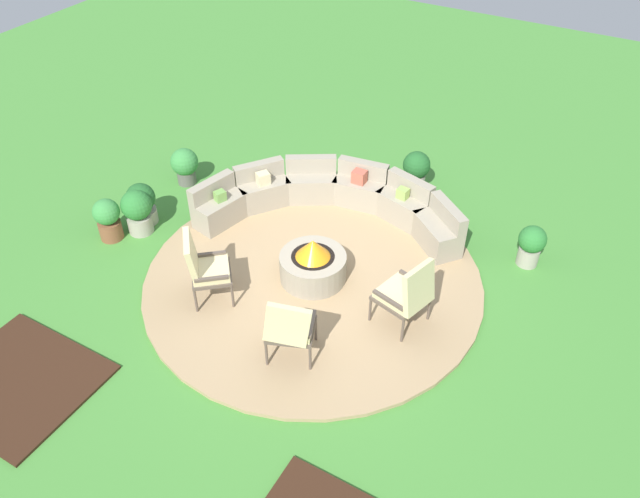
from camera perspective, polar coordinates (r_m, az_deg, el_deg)
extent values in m
plane|color=#478C38|center=(9.11, -0.63, -2.88)|extent=(24.00, 24.00, 0.00)
cylinder|color=tan|center=(9.09, -0.63, -2.74)|extent=(4.86, 4.86, 0.06)
cube|color=#382114|center=(8.65, -25.67, -10.81)|extent=(1.84, 1.60, 0.04)
cylinder|color=#9E937F|center=(8.94, -0.64, -1.64)|extent=(0.95, 0.95, 0.40)
cylinder|color=black|center=(8.82, -0.65, -0.81)|extent=(0.62, 0.62, 0.06)
cone|color=orange|center=(8.71, -0.65, 0.04)|extent=(0.49, 0.49, 0.28)
cube|color=#9E937F|center=(9.64, 10.55, 1.31)|extent=(0.93, 0.87, 0.44)
cube|color=#9E937F|center=(9.50, 11.56, 3.21)|extent=(0.75, 0.65, 0.27)
cube|color=#9E937F|center=(10.11, 7.55, 3.71)|extent=(0.92, 0.66, 0.44)
cube|color=#9E937F|center=(10.00, 8.25, 5.71)|extent=(0.84, 0.38, 0.27)
cube|color=#9E937F|center=(10.41, 3.60, 5.18)|extent=(0.88, 0.56, 0.44)
cube|color=#9E937F|center=(10.33, 3.95, 7.24)|extent=(0.85, 0.27, 0.27)
cube|color=#9E937F|center=(10.51, -0.79, 5.64)|extent=(0.94, 0.81, 0.44)
cube|color=#9E937F|center=(10.44, -0.82, 7.72)|extent=(0.79, 0.57, 0.27)
cube|color=#9E937F|center=(10.40, -5.17, 5.06)|extent=(0.85, 0.94, 0.44)
cube|color=#9E937F|center=(10.32, -5.57, 7.11)|extent=(0.61, 0.77, 0.27)
cube|color=#9E937F|center=(10.09, -9.06, 3.47)|extent=(0.62, 0.91, 0.44)
cube|color=#9E937F|center=(9.99, -9.81, 5.46)|extent=(0.33, 0.85, 0.27)
cube|color=#93B756|center=(9.90, 7.51, 5.02)|extent=(0.18, 0.16, 0.17)
cube|color=#70A34C|center=(9.89, -9.05, 4.78)|extent=(0.19, 0.20, 0.16)
cube|color=#BC5B47|center=(10.19, 3.58, 6.56)|extent=(0.22, 0.18, 0.21)
cube|color=beige|center=(10.18, -5.18, 6.40)|extent=(0.25, 0.26, 0.20)
cylinder|color=brown|center=(8.99, -8.18, -1.94)|extent=(0.04, 0.04, 0.38)
cylinder|color=brown|center=(8.59, -7.93, -4.27)|extent=(0.04, 0.04, 0.38)
cylinder|color=brown|center=(9.00, -11.29, -2.30)|extent=(0.04, 0.04, 0.38)
cylinder|color=brown|center=(8.61, -11.19, -4.64)|extent=(0.04, 0.04, 0.38)
cube|color=brown|center=(8.65, -9.80, -2.21)|extent=(0.77, 0.78, 0.05)
cube|color=beige|center=(8.60, -9.85, -1.87)|extent=(0.71, 0.71, 0.09)
cube|color=beige|center=(8.44, -11.56, -0.69)|extent=(0.41, 0.53, 0.67)
cube|color=brown|center=(8.76, -9.98, -0.46)|extent=(0.37, 0.33, 0.04)
cube|color=brown|center=(8.37, -9.82, -2.67)|extent=(0.37, 0.33, 0.04)
cylinder|color=brown|center=(8.16, -4.18, -6.87)|extent=(0.04, 0.04, 0.38)
cylinder|color=brown|center=(8.09, -0.39, -7.26)|extent=(0.04, 0.04, 0.38)
cylinder|color=brown|center=(7.83, -4.87, -9.46)|extent=(0.04, 0.04, 0.38)
cylinder|color=brown|center=(7.76, -0.90, -9.89)|extent=(0.04, 0.04, 0.38)
cube|color=brown|center=(7.79, -2.63, -7.29)|extent=(0.73, 0.71, 0.05)
cube|color=beige|center=(7.74, -2.65, -6.93)|extent=(0.68, 0.65, 0.09)
cube|color=beige|center=(7.42, -3.00, -6.92)|extent=(0.58, 0.33, 0.63)
cube|color=brown|center=(7.74, -4.56, -6.40)|extent=(0.22, 0.44, 0.04)
cube|color=brown|center=(7.67, -0.75, -6.79)|extent=(0.22, 0.44, 0.04)
cylinder|color=brown|center=(8.35, 4.57, -5.50)|extent=(0.04, 0.04, 0.38)
cylinder|color=brown|center=(8.68, 6.99, -3.60)|extent=(0.04, 0.04, 0.38)
cylinder|color=brown|center=(8.13, 7.49, -7.37)|extent=(0.04, 0.04, 0.38)
cylinder|color=brown|center=(8.47, 9.86, -5.34)|extent=(0.04, 0.04, 0.38)
cube|color=brown|center=(8.25, 7.35, -4.37)|extent=(0.71, 0.72, 0.05)
cube|color=beige|center=(8.20, 7.39, -4.01)|extent=(0.65, 0.67, 0.09)
cube|color=beige|center=(7.93, 8.95, -3.52)|extent=(0.31, 0.60, 0.64)
cube|color=brown|center=(8.00, 6.23, -4.63)|extent=(0.49, 0.17, 0.04)
cube|color=brown|center=(8.33, 8.58, -2.77)|extent=(0.49, 0.17, 0.04)
cylinder|color=brown|center=(10.31, -18.43, 1.66)|extent=(0.35, 0.35, 0.30)
sphere|color=#3D8E42|center=(10.11, -18.82, 3.21)|extent=(0.41, 0.41, 0.41)
cylinder|color=#A89E8E|center=(11.00, 8.58, 6.03)|extent=(0.35, 0.35, 0.30)
sphere|color=#236028|center=(10.81, 8.75, 7.54)|extent=(0.46, 0.46, 0.46)
cylinder|color=#A89E8E|center=(10.31, -15.97, 2.23)|extent=(0.39, 0.39, 0.29)
sphere|color=#2D7A33|center=(10.11, -16.32, 3.84)|extent=(0.48, 0.48, 0.48)
cylinder|color=#A89E8E|center=(10.52, -15.63, 2.94)|extent=(0.42, 0.42, 0.24)
sphere|color=#236028|center=(10.33, -15.96, 4.50)|extent=(0.46, 0.46, 0.46)
cylinder|color=#A89E8E|center=(9.80, 18.33, -0.59)|extent=(0.31, 0.31, 0.29)
sphere|color=#2D7A33|center=(9.61, 18.71, 0.85)|extent=(0.41, 0.41, 0.41)
cylinder|color=#605B56|center=(11.31, -11.99, 6.44)|extent=(0.32, 0.32, 0.25)
sphere|color=#3D8E42|center=(11.15, -12.20, 7.72)|extent=(0.48, 0.48, 0.48)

